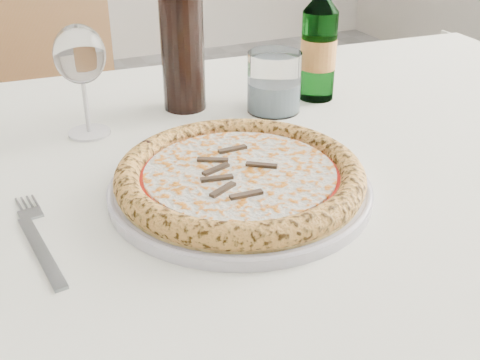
{
  "coord_description": "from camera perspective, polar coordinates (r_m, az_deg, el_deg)",
  "views": [
    {
      "loc": [
        -0.16,
        -0.73,
        1.13
      ],
      "look_at": [
        0.12,
        -0.13,
        0.78
      ],
      "focal_mm": 45.0,
      "sensor_mm": 36.0,
      "label": 1
    }
  ],
  "objects": [
    {
      "name": "wine_glass",
      "position": [
        0.92,
        -14.95,
        11.17
      ],
      "size": [
        0.08,
        0.08,
        0.17
      ],
      "color": "white",
      "rests_on": "dining_table"
    },
    {
      "name": "tumbler",
      "position": [
        1.01,
        3.23,
        8.89
      ],
      "size": [
        0.09,
        0.09,
        0.1
      ],
      "color": "silver",
      "rests_on": "dining_table"
    },
    {
      "name": "dining_table",
      "position": [
        0.88,
        -2.69,
        -2.93
      ],
      "size": [
        1.63,
        1.03,
        0.76
      ],
      "color": "brown",
      "rests_on": "floor"
    },
    {
      "name": "plate",
      "position": [
        0.76,
        -0.0,
        -0.74
      ],
      "size": [
        0.33,
        0.33,
        0.02
      ],
      "color": "silver",
      "rests_on": "dining_table"
    },
    {
      "name": "beer_bottle",
      "position": [
        1.06,
        7.49,
        12.57
      ],
      "size": [
        0.06,
        0.06,
        0.24
      ],
      "color": "#32773B",
      "rests_on": "dining_table"
    },
    {
      "name": "wine_bottle",
      "position": [
        1.0,
        -5.52,
        13.47
      ],
      "size": [
        0.07,
        0.07,
        0.29
      ],
      "color": "black",
      "rests_on": "dining_table"
    },
    {
      "name": "fork",
      "position": [
        0.71,
        -18.62,
        -5.35
      ],
      "size": [
        0.03,
        0.22,
        0.0
      ],
      "color": "gray",
      "rests_on": "dining_table"
    },
    {
      "name": "chair_far",
      "position": [
        1.59,
        -15.99,
        4.86
      ],
      "size": [
        0.47,
        0.47,
        0.93
      ],
      "color": "brown",
      "rests_on": "floor"
    },
    {
      "name": "pizza",
      "position": [
        0.75,
        -0.0,
        0.43
      ],
      "size": [
        0.31,
        0.31,
        0.03
      ],
      "color": "#EDCB6B",
      "rests_on": "plate"
    }
  ]
}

